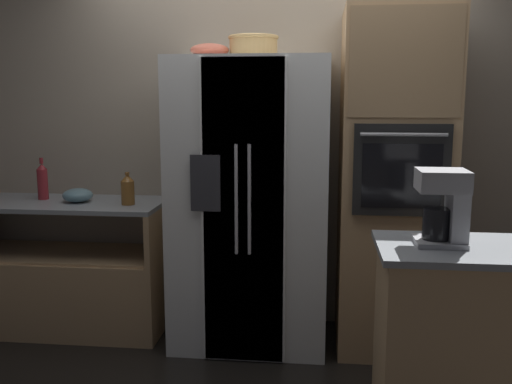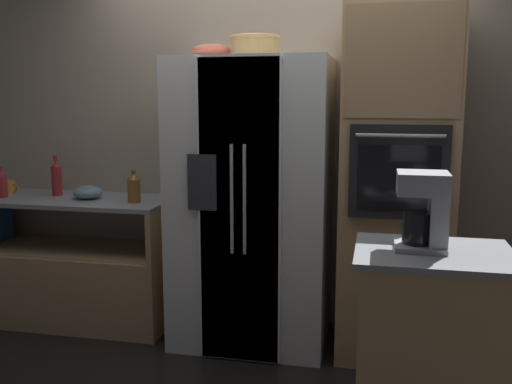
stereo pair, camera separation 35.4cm
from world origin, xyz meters
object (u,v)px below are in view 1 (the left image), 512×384
Objects in this scene: fruit_bowl at (210,50)px; bottle_short at (128,189)px; wicker_basket at (253,46)px; mixing_bowl at (78,195)px; refrigerator at (250,204)px; bottle_tall at (43,181)px; coffee_maker at (447,204)px; wall_oven at (393,183)px.

fruit_bowl is 1.05m from bottle_short.
mixing_bowl is (-1.20, 0.05, -0.96)m from wicker_basket.
refrigerator is 1.47m from bottle_tall.
bottle_short reaches higher than mixing_bowl.
bottle_short is 1.07× the size of mixing_bowl.
bottle_short is at bearing 179.93° from refrigerator.
fruit_bowl is at bearing -167.87° from refrigerator.
fruit_bowl reaches higher than coffee_maker.
wall_oven is at bearing 95.52° from coffee_maker.
wall_oven is at bearing 1.19° from wicker_basket.
bottle_short is (-1.70, -0.02, -0.07)m from wall_oven.
wall_oven is at bearing 3.79° from fruit_bowl.
fruit_bowl is 1.49m from bottle_tall.
wall_oven is 1.21m from wicker_basket.
wicker_basket is at bearing -178.81° from wall_oven.
bottle_short is at bearing -7.94° from mixing_bowl.
refrigerator is at bearing -0.07° from bottle_short.
refrigerator is 0.87× the size of wall_oven.
wall_oven reaches higher than mixing_bowl.
bottle_tall is 0.86× the size of coffee_maker.
wicker_basket is at bearing 133.56° from coffee_maker.
wall_oven is (0.89, 0.02, 0.15)m from refrigerator.
refrigerator is at bearing 12.13° from fruit_bowl.
coffee_maker is at bearing -38.05° from fruit_bowl.
wicker_basket is (0.02, 0.01, 0.99)m from refrigerator.
wall_oven is at bearing 1.49° from refrigerator.
mixing_bowl is at bearing 177.75° from wicker_basket.
wicker_basket is 1.32× the size of fruit_bowl.
wicker_basket is at bearing -4.64° from bottle_tall.
mixing_bowl is at bearing -14.59° from bottle_tall.
wicker_basket is 0.93× the size of coffee_maker.
refrigerator is 5.90× the size of wicker_basket.
wall_oven is 2.07m from mixing_bowl.
fruit_bowl is (-0.24, -0.05, 0.96)m from refrigerator.
bottle_tall is at bearing 165.41° from mixing_bowl.
wall_oven reaches higher than coffee_maker.
fruit_bowl is at bearing -176.21° from wall_oven.
coffee_maker is (2.45, -1.15, 0.11)m from bottle_tall.
fruit_bowl reaches higher than mixing_bowl.
bottle_tall reaches higher than mixing_bowl.
refrigerator is at bearing 134.27° from coffee_maker.
mixing_bowl is at bearing 173.64° from fruit_bowl.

